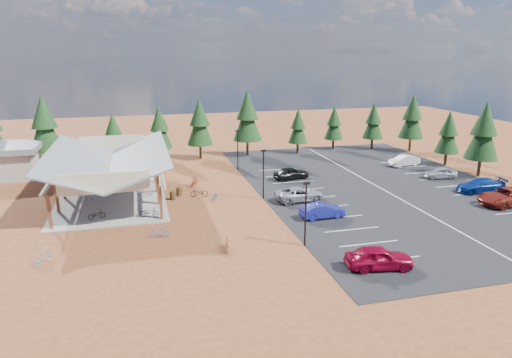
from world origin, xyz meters
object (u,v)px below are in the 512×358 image
trash_bin_1 (179,192)px  bike_14 (215,196)px  car_4 (291,173)px  trash_bin_0 (173,195)px  lamp_post_2 (238,147)px  bike_13 (160,232)px  bike_16 (199,192)px  bike_4 (149,212)px  car_6 (507,197)px  bike_2 (105,189)px  bike_7 (122,178)px  car_0 (379,258)px  car_1 (322,211)px  bike_pavilion (109,160)px  lamp_post_1 (263,171)px  bike_3 (107,173)px  bike_11 (227,244)px  car_2 (300,194)px  bike_6 (122,188)px  lamp_post_0 (306,209)px  car_8 (440,173)px  bike_9 (43,256)px  bike_5 (144,191)px  car_7 (481,185)px  bike_0 (97,214)px  car_9 (404,161)px  bike_15 (194,181)px  bike_1 (87,197)px

trash_bin_1 → bike_14: bearing=-34.7°
car_4 → trash_bin_0: bearing=97.4°
lamp_post_2 → trash_bin_0: 13.60m
bike_13 → car_4: car_4 is taller
lamp_post_2 → bike_16: lamp_post_2 is taller
bike_4 → car_6: size_ratio=0.30×
bike_2 → bike_7: (1.60, 4.06, 0.10)m
car_0 → car_1: 10.26m
bike_pavilion → lamp_post_2: lamp_post_2 is taller
lamp_post_1 → bike_3: 20.04m
bike_11 → car_2: bearing=55.5°
bike_6 → bike_14: bearing=-119.0°
lamp_post_0 → car_8: size_ratio=1.33×
car_0 → car_2: size_ratio=0.94×
bike_2 → bike_9: 16.31m
lamp_post_2 → car_1: bearing=-78.9°
bike_5 → bike_7: bearing=41.2°
car_7 → bike_2: bearing=-97.5°
car_1 → bike_4: bearing=73.9°
bike_0 → bike_13: bike_13 is taller
lamp_post_1 → bike_2: bearing=159.9°
bike_6 → lamp_post_1: bearing=-113.8°
trash_bin_1 → car_9: 30.29m
car_4 → car_8: car_4 is taller
bike_4 → car_0: bearing=-117.0°
bike_15 → car_7: size_ratio=0.35×
bike_15 → car_2: size_ratio=0.36×
bike_3 → bike_6: 6.74m
bike_1 → bike_16: bearing=-77.5°
bike_4 → bike_15: bearing=-13.2°
bike_1 → bike_6: size_ratio=0.90×
trash_bin_1 → bike_6: 6.20m
bike_9 → car_1: size_ratio=0.44×
lamp_post_2 → car_0: 29.25m
car_0 → car_1: size_ratio=1.13×
car_6 → bike_11: bearing=-87.1°
bike_4 → bike_13: 4.74m
trash_bin_1 → car_2: bearing=-22.6°
bike_9 → bike_7: bearing=-70.8°
trash_bin_1 → car_7: size_ratio=0.18×
bike_5 → car_2: (15.14, -5.48, 0.12)m
lamp_post_2 → car_0: lamp_post_2 is taller
bike_3 → car_2: bearing=-126.9°
bike_2 → bike_7: bike_7 is taller
bike_9 → car_9: bearing=-122.0°
car_2 → car_0: bearing=176.3°
lamp_post_0 → car_8: lamp_post_0 is taller
bike_1 → car_6: car_6 is taller
bike_14 → bike_0: bearing=-141.4°
bike_7 → bike_15: bike_7 is taller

